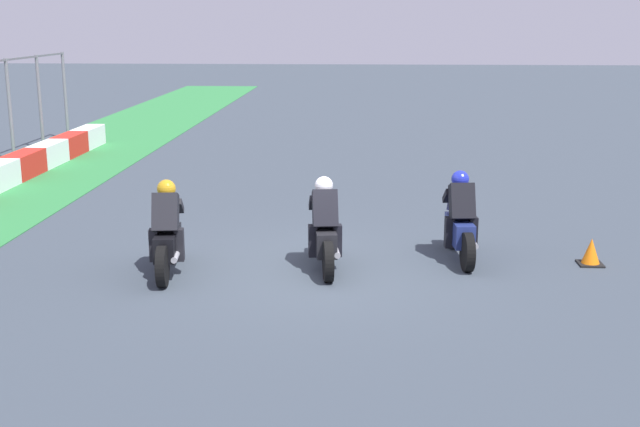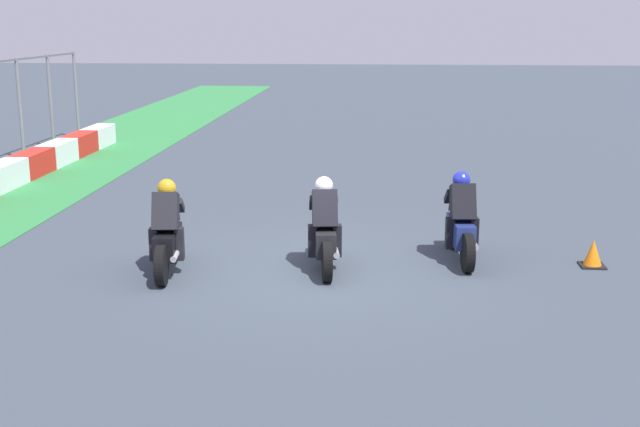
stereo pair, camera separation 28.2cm
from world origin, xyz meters
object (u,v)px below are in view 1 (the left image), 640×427
at_px(traffic_cone, 591,253).
at_px(rider_lane_b, 325,231).
at_px(rider_lane_c, 168,235).
at_px(rider_lane_a, 460,223).

bearing_deg(traffic_cone, rider_lane_b, 95.64).
height_order(rider_lane_c, traffic_cone, rider_lane_c).
bearing_deg(rider_lane_a, rider_lane_b, 101.25).
xyz_separation_m(rider_lane_a, rider_lane_b, (-0.66, 2.26, 0.00)).
distance_m(rider_lane_a, rider_lane_b, 2.36).
relative_size(rider_lane_b, traffic_cone, 4.52).
bearing_deg(rider_lane_a, rider_lane_c, 97.58).
distance_m(rider_lane_a, traffic_cone, 2.21).
height_order(rider_lane_a, traffic_cone, rider_lane_a).
bearing_deg(rider_lane_c, rider_lane_b, -87.20).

